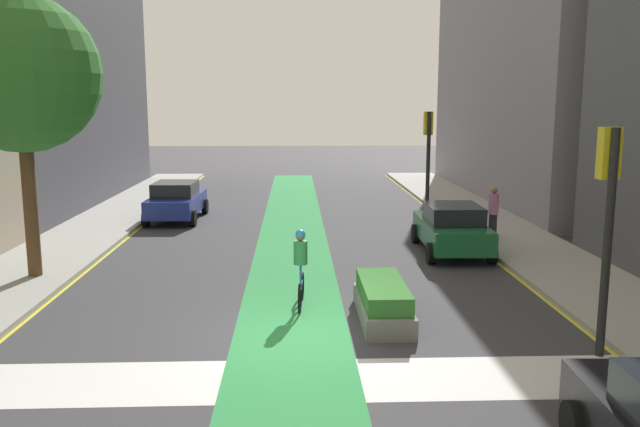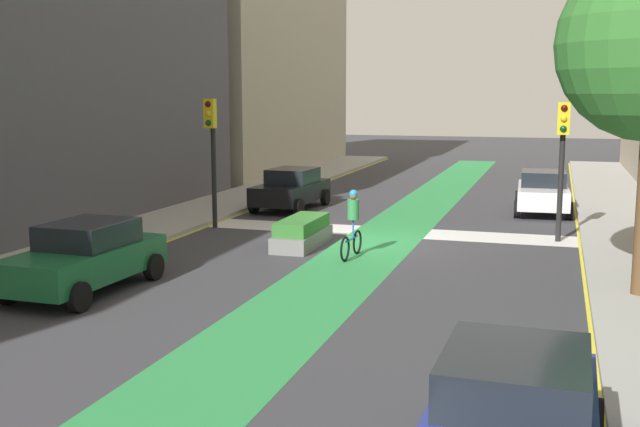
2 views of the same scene
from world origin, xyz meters
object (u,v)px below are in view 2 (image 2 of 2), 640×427
(car_green_right_far, at_px, (85,256))
(cyclist_in_lane, at_px, (352,222))
(traffic_signal_near_right, at_px, (212,138))
(median_planter, at_px, (302,233))
(traffic_signal_near_left, at_px, (562,145))
(car_black_right_near, at_px, (291,188))
(car_blue_left_far, at_px, (513,422))
(car_white_left_near, at_px, (543,192))

(car_green_right_far, relative_size, cyclist_in_lane, 2.29)
(car_green_right_far, distance_m, cyclist_in_lane, 7.21)
(traffic_signal_near_right, relative_size, median_planter, 1.50)
(traffic_signal_near_left, relative_size, car_green_right_far, 0.99)
(traffic_signal_near_right, height_order, car_green_right_far, traffic_signal_near_right)
(traffic_signal_near_left, height_order, car_black_right_near, traffic_signal_near_left)
(traffic_signal_near_left, bearing_deg, car_green_right_far, 42.19)
(car_green_right_far, xyz_separation_m, cyclist_in_lane, (-4.83, -5.35, 0.17))
(car_green_right_far, height_order, median_planter, car_green_right_far)
(car_black_right_near, distance_m, cyclist_in_lane, 9.19)
(traffic_signal_near_right, height_order, median_planter, traffic_signal_near_right)
(traffic_signal_near_left, bearing_deg, median_planter, 22.08)
(traffic_signal_near_left, relative_size, car_black_right_near, 0.98)
(car_black_right_near, xyz_separation_m, cyclist_in_lane, (-4.55, 7.98, 0.17))
(traffic_signal_near_left, height_order, car_blue_left_far, traffic_signal_near_left)
(car_blue_left_far, distance_m, car_green_right_far, 11.61)
(car_blue_left_far, bearing_deg, car_black_right_near, -64.23)
(traffic_signal_near_right, height_order, cyclist_in_lane, traffic_signal_near_right)
(car_white_left_near, bearing_deg, car_black_right_near, 11.18)
(traffic_signal_near_left, relative_size, car_blue_left_far, 0.99)
(traffic_signal_near_right, bearing_deg, median_planter, 151.32)
(car_green_right_far, bearing_deg, car_blue_left_far, 147.16)
(traffic_signal_near_left, relative_size, car_white_left_near, 0.98)
(traffic_signal_near_right, distance_m, car_black_right_near, 5.46)
(car_white_left_near, bearing_deg, car_green_right_far, 57.58)
(car_white_left_near, relative_size, median_planter, 1.50)
(traffic_signal_near_right, distance_m, traffic_signal_near_left, 11.04)
(car_black_right_near, height_order, median_planter, car_black_right_near)
(car_green_right_far, bearing_deg, median_planter, -115.58)
(traffic_signal_near_right, bearing_deg, traffic_signal_near_left, -175.70)
(car_black_right_near, bearing_deg, car_green_right_far, 88.81)
(cyclist_in_lane, height_order, median_planter, cyclist_in_lane)
(car_black_right_near, bearing_deg, traffic_signal_near_left, 157.83)
(car_blue_left_far, height_order, car_green_right_far, same)
(car_green_right_far, bearing_deg, traffic_signal_near_right, -84.76)
(traffic_signal_near_right, xyz_separation_m, median_planter, (-3.82, 2.09, -2.60))
(car_black_right_near, bearing_deg, traffic_signal_near_right, 77.86)
(car_white_left_near, bearing_deg, traffic_signal_near_left, 95.68)
(traffic_signal_near_left, height_order, car_green_right_far, traffic_signal_near_left)
(median_planter, bearing_deg, cyclist_in_lane, 150.62)
(median_planter, bearing_deg, traffic_signal_near_left, -157.92)
(median_planter, bearing_deg, car_white_left_near, -126.79)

